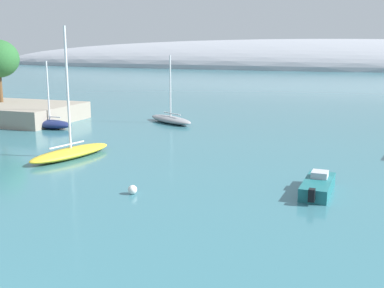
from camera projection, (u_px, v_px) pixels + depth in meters
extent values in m
cylinder|color=brown|center=(0.00, 89.00, 59.53)|extent=(0.64, 0.64, 3.22)
ellipsoid|color=#999EA8|center=(300.00, 67.00, 221.29)|extent=(338.08, 89.84, 25.51)
ellipsoid|color=navy|center=(50.00, 124.00, 52.54)|extent=(5.69, 2.46, 0.99)
cylinder|color=silver|center=(48.00, 91.00, 51.78)|extent=(0.18, 0.18, 6.49)
cube|color=silver|center=(51.00, 117.00, 52.27)|extent=(2.52, 0.21, 0.10)
ellipsoid|color=yellow|center=(71.00, 153.00, 38.71)|extent=(4.11, 8.53, 0.78)
cylinder|color=silver|center=(68.00, 88.00, 37.64)|extent=(0.19, 0.19, 9.81)
cube|color=silver|center=(67.00, 145.00, 38.26)|extent=(0.91, 3.63, 0.10)
ellipsoid|color=gray|center=(171.00, 120.00, 56.34)|extent=(7.60, 5.96, 0.83)
cylinder|color=silver|center=(170.00, 86.00, 55.53)|extent=(0.18, 0.18, 7.17)
cube|color=silver|center=(172.00, 114.00, 55.92)|extent=(2.94, 1.94, 0.10)
cube|color=#1E6B70|center=(318.00, 187.00, 29.23)|extent=(1.84, 4.70, 0.83)
cube|color=black|center=(312.00, 195.00, 26.86)|extent=(0.38, 0.45, 0.74)
cube|color=#B2B7C1|center=(320.00, 174.00, 29.74)|extent=(1.04, 1.15, 0.40)
sphere|color=silver|center=(132.00, 190.00, 29.02)|extent=(0.57, 0.57, 0.57)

